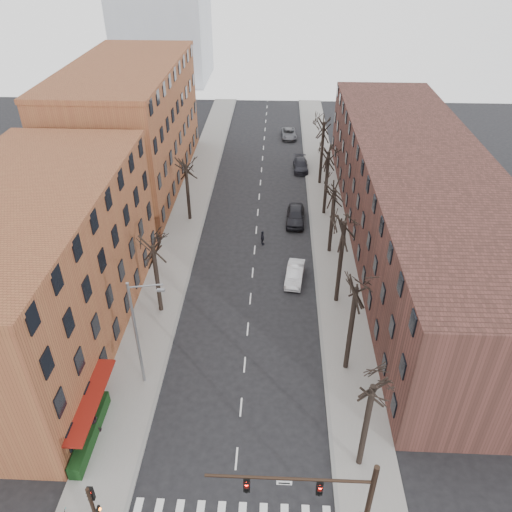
# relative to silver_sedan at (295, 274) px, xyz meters

# --- Properties ---
(sidewalk_left) EXTENTS (4.00, 90.00, 0.15)m
(sidewalk_left) POSITION_rel_silver_sedan_xyz_m (-12.00, 12.00, -0.64)
(sidewalk_left) COLOR gray
(sidewalk_left) RESTS_ON ground
(sidewalk_right) EXTENTS (4.00, 90.00, 0.15)m
(sidewalk_right) POSITION_rel_silver_sedan_xyz_m (4.00, 12.00, -0.64)
(sidewalk_right) COLOR gray
(sidewalk_right) RESTS_ON ground
(building_left_near) EXTENTS (12.00, 26.00, 12.00)m
(building_left_near) POSITION_rel_silver_sedan_xyz_m (-20.00, -8.00, 5.28)
(building_left_near) COLOR brown
(building_left_near) RESTS_ON ground
(building_left_far) EXTENTS (12.00, 28.00, 14.00)m
(building_left_far) POSITION_rel_silver_sedan_xyz_m (-20.00, 21.00, 6.28)
(building_left_far) COLOR brown
(building_left_far) RESTS_ON ground
(building_right) EXTENTS (12.00, 50.00, 10.00)m
(building_right) POSITION_rel_silver_sedan_xyz_m (12.00, 7.00, 4.28)
(building_right) COLOR #4D2A24
(building_right) RESTS_ON ground
(awning_left) EXTENTS (1.20, 7.00, 0.15)m
(awning_left) POSITION_rel_silver_sedan_xyz_m (-13.40, -17.00, -0.72)
(awning_left) COLOR maroon
(awning_left) RESTS_ON ground
(hedge) EXTENTS (0.80, 6.00, 1.00)m
(hedge) POSITION_rel_silver_sedan_xyz_m (-13.50, -18.00, -0.07)
(hedge) COLOR black
(hedge) RESTS_ON sidewalk_left
(tree_right_a) EXTENTS (5.20, 5.20, 10.00)m
(tree_right_a) POSITION_rel_silver_sedan_xyz_m (3.60, -19.00, -0.72)
(tree_right_a) COLOR black
(tree_right_a) RESTS_ON ground
(tree_right_b) EXTENTS (5.20, 5.20, 10.80)m
(tree_right_b) POSITION_rel_silver_sedan_xyz_m (3.60, -11.00, -0.72)
(tree_right_b) COLOR black
(tree_right_b) RESTS_ON ground
(tree_right_c) EXTENTS (5.20, 5.20, 11.60)m
(tree_right_c) POSITION_rel_silver_sedan_xyz_m (3.60, -3.00, -0.72)
(tree_right_c) COLOR black
(tree_right_c) RESTS_ON ground
(tree_right_d) EXTENTS (5.20, 5.20, 10.00)m
(tree_right_d) POSITION_rel_silver_sedan_xyz_m (3.60, 5.00, -0.72)
(tree_right_d) COLOR black
(tree_right_d) RESTS_ON ground
(tree_right_e) EXTENTS (5.20, 5.20, 10.80)m
(tree_right_e) POSITION_rel_silver_sedan_xyz_m (3.60, 13.00, -0.72)
(tree_right_e) COLOR black
(tree_right_e) RESTS_ON ground
(tree_right_f) EXTENTS (5.20, 5.20, 11.60)m
(tree_right_f) POSITION_rel_silver_sedan_xyz_m (3.60, 21.00, -0.72)
(tree_right_f) COLOR black
(tree_right_f) RESTS_ON ground
(tree_left_a) EXTENTS (5.20, 5.20, 9.50)m
(tree_left_a) POSITION_rel_silver_sedan_xyz_m (-11.60, -5.00, -0.72)
(tree_left_a) COLOR black
(tree_left_a) RESTS_ON ground
(tree_left_b) EXTENTS (5.20, 5.20, 9.50)m
(tree_left_b) POSITION_rel_silver_sedan_xyz_m (-11.60, 11.00, -0.72)
(tree_left_b) COLOR black
(tree_left_b) RESTS_ON ground
(signal_mast_arm) EXTENTS (8.14, 0.30, 7.20)m
(signal_mast_arm) POSITION_rel_silver_sedan_xyz_m (1.45, -24.00, 3.68)
(signal_mast_arm) COLOR black
(signal_mast_arm) RESTS_ON ground
(signal_pole_left) EXTENTS (0.47, 0.44, 4.40)m
(signal_pole_left) POSITION_rel_silver_sedan_xyz_m (-10.99, -23.95, 1.90)
(signal_pole_left) COLOR black
(signal_pole_left) RESTS_ON ground
(streetlight) EXTENTS (2.45, 0.22, 9.03)m
(streetlight) POSITION_rel_silver_sedan_xyz_m (-11.03, -13.00, 4.30)
(streetlight) COLOR slate
(streetlight) RESTS_ON ground
(silver_sedan) EXTENTS (2.05, 4.50, 1.43)m
(silver_sedan) POSITION_rel_silver_sedan_xyz_m (0.00, 0.00, 0.00)
(silver_sedan) COLOR silver
(silver_sedan) RESTS_ON ground
(parked_car_near) EXTENTS (2.29, 5.12, 1.71)m
(parked_car_near) POSITION_rel_silver_sedan_xyz_m (0.29, 10.88, 0.14)
(parked_car_near) COLOR black
(parked_car_near) RESTS_ON ground
(parked_car_mid) EXTENTS (2.02, 4.76, 1.37)m
(parked_car_mid) POSITION_rel_silver_sedan_xyz_m (1.28, 25.26, -0.03)
(parked_car_mid) COLOR black
(parked_car_mid) RESTS_ON ground
(parked_car_far) EXTENTS (2.48, 4.87, 1.32)m
(parked_car_far) POSITION_rel_silver_sedan_xyz_m (-0.20, 37.37, -0.06)
(parked_car_far) COLOR #5C5D64
(parked_car_far) RESTS_ON ground
(pedestrian_b) EXTENTS (1.10, 1.03, 1.81)m
(pedestrian_b) POSITION_rel_silver_sedan_xyz_m (-13.42, -17.50, 0.34)
(pedestrian_b) COLOR black
(pedestrian_b) RESTS_ON sidewalk_left
(pedestrian_crossing) EXTENTS (0.64, 1.01, 1.60)m
(pedestrian_crossing) POSITION_rel_silver_sedan_xyz_m (-3.23, 6.08, 0.09)
(pedestrian_crossing) COLOR black
(pedestrian_crossing) RESTS_ON ground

